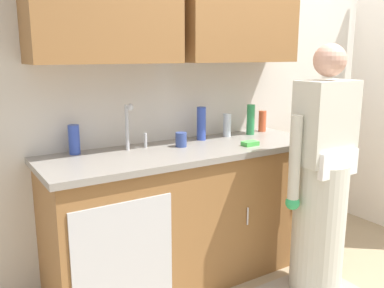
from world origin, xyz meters
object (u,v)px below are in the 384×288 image
sink (143,156)px  cup_by_sink (181,140)px  bottle_dish_liquid (227,125)px  bottle_soap (201,124)px  bottle_water_short (262,121)px  bottle_cleaner_spray (74,140)px  sponge (250,143)px  bottle_water_tall (251,120)px  person_at_sink (321,191)px

sink → cup_by_sink: (0.31, 0.04, 0.06)m
bottle_dish_liquid → cup_by_sink: 0.50m
sink → bottle_soap: bearing=16.3°
bottle_soap → bottle_dish_liquid: bottle_soap is taller
bottle_water_short → cup_by_sink: bottle_water_short is taller
cup_by_sink → bottle_dish_liquid: bearing=14.8°
bottle_cleaner_spray → sponge: 1.17m
bottle_cleaner_spray → sponge: size_ratio=1.69×
sink → bottle_dish_liquid: sink is taller
bottle_water_tall → bottle_dish_liquid: bottle_water_tall is taller
cup_by_sink → sponge: bearing=-27.8°
bottle_soap → bottle_dish_liquid: 0.24m
cup_by_sink → sponge: 0.48m
person_at_sink → bottle_water_short: size_ratio=9.57×
bottle_water_tall → sponge: size_ratio=2.13×
bottle_dish_liquid → sponge: 0.36m
person_at_sink → bottle_dish_liquid: bearing=103.1°
bottle_water_short → person_at_sink: bearing=-103.4°
bottle_water_short → bottle_dish_liquid: bearing=-177.3°
bottle_water_short → sponge: size_ratio=1.54×
sponge → bottle_water_short: bearing=40.3°
bottle_cleaner_spray → bottle_water_tall: bearing=-3.2°
bottle_water_tall → sponge: bottle_water_tall is taller
bottle_cleaner_spray → sponge: bearing=-19.7°
cup_by_sink → sponge: size_ratio=0.89×
sink → sponge: sink is taller
bottle_soap → bottle_water_short: bearing=2.5°
bottle_water_tall → cup_by_sink: 0.70m
bottle_cleaner_spray → cup_by_sink: bearing=-14.3°
bottle_dish_liquid → bottle_cleaner_spray: bearing=177.8°
bottle_water_tall → cup_by_sink: size_ratio=2.40×
bottle_soap → bottle_water_short: 0.61m
sink → bottle_cleaner_spray: (-0.37, 0.22, 0.11)m
person_at_sink → bottle_cleaner_spray: person_at_sink is taller
bottle_water_short → bottle_dish_liquid: 0.37m
bottle_water_tall → sponge: (-0.27, -0.32, -0.10)m
person_at_sink → bottle_water_short: (0.19, 0.80, 0.33)m
person_at_sink → bottle_dish_liquid: person_at_sink is taller
person_at_sink → bottle_cleaner_spray: bearing=148.4°
bottle_cleaner_spray → bottle_water_short: bottle_cleaner_spray is taller
bottle_water_tall → bottle_water_short: size_ratio=1.38×
sink → sponge: bearing=-13.7°
bottle_dish_liquid → cup_by_sink: size_ratio=1.79×
bottle_soap → bottle_water_tall: 0.45m
bottle_water_short → bottle_cleaner_spray: bearing=179.0°
person_at_sink → cup_by_sink: person_at_sink is taller
sponge → bottle_water_tall: bearing=50.0°
bottle_cleaner_spray → bottle_soap: (0.92, -0.05, 0.03)m
bottle_cleaner_spray → bottle_dish_liquid: size_ratio=1.06×
sink → bottle_dish_liquid: bearing=12.2°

